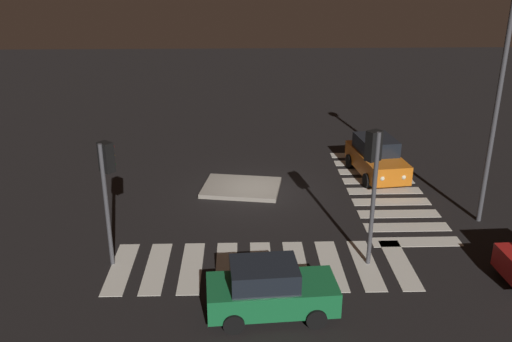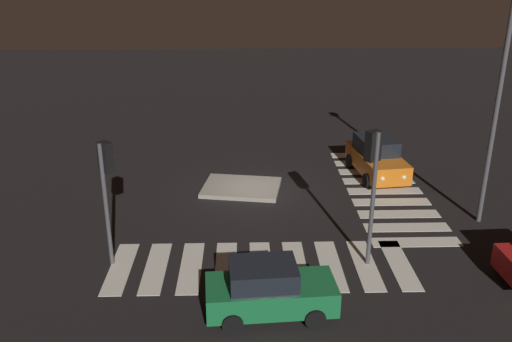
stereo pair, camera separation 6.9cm
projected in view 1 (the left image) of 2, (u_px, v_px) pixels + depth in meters
name	position (u px, v px, depth m)	size (l,w,h in m)	color
ground_plane	(256.00, 193.00, 23.77)	(80.00, 80.00, 0.00)	black
traffic_island	(241.00, 188.00, 24.06)	(3.65, 2.97, 0.18)	gray
car_orange	(376.00, 158.00, 25.32)	(2.31, 4.26, 1.79)	orange
car_green	(270.00, 290.00, 15.44)	(3.79, 1.95, 1.61)	#196B38
traffic_light_south	(107.00, 174.00, 17.20)	(0.54, 0.53, 4.20)	#47474C
traffic_light_east	(373.00, 165.00, 17.13)	(0.54, 0.53, 4.56)	#47474C
street_lamp	(503.00, 66.00, 19.09)	(0.56, 0.56, 8.94)	#47474C
crosswalk_near	(261.00, 266.00, 18.10)	(9.90, 3.20, 0.02)	silver
crosswalk_side	(384.00, 191.00, 23.92)	(3.20, 9.90, 0.02)	silver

